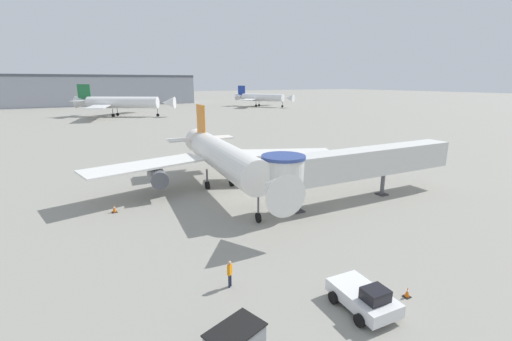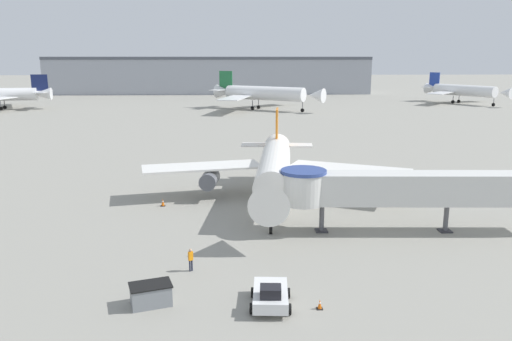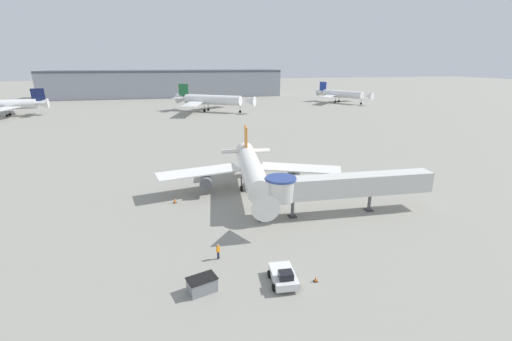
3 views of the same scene
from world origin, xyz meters
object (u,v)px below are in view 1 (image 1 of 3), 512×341
at_px(background_jet_blue_tail, 261,97).
at_px(traffic_cone_port_wing, 114,209).
at_px(main_airplane, 223,158).
at_px(jet_bridge, 352,164).
at_px(pushback_tug_white, 364,297).
at_px(background_jet_green_tail, 121,102).
at_px(ground_crew_marshaller, 230,272).
at_px(traffic_cone_apron_front, 407,292).

bearing_deg(background_jet_blue_tail, traffic_cone_port_wing, -157.56).
bearing_deg(background_jet_blue_tail, main_airplane, -153.69).
distance_m(jet_bridge, pushback_tug_white, 18.56).
bearing_deg(pushback_tug_white, background_jet_green_tail, 91.18).
bearing_deg(ground_crew_marshaller, traffic_cone_port_wing, -112.05).
bearing_deg(traffic_cone_apron_front, ground_crew_marshaller, 144.67).
bearing_deg(traffic_cone_apron_front, background_jet_green_tail, 88.59).
xyz_separation_m(traffic_cone_port_wing, traffic_cone_apron_front, (13.05, -22.94, -0.07)).
distance_m(pushback_tug_white, traffic_cone_port_wing, 24.57).
height_order(main_airplane, jet_bridge, main_airplane).
height_order(traffic_cone_apron_front, background_jet_green_tail, background_jet_green_tail).
bearing_deg(ground_crew_marshaller, pushback_tug_white, 97.74).
xyz_separation_m(jet_bridge, traffic_cone_port_wing, (-22.22, 8.92, -3.72)).
distance_m(ground_crew_marshaller, background_jet_green_tail, 116.32).
distance_m(traffic_cone_apron_front, ground_crew_marshaller, 10.61).
bearing_deg(background_jet_green_tail, ground_crew_marshaller, -153.28).
relative_size(traffic_cone_apron_front, background_jet_blue_tail, 0.02).
height_order(jet_bridge, background_jet_green_tail, background_jet_green_tail).
height_order(pushback_tug_white, background_jet_blue_tail, background_jet_blue_tail).
relative_size(main_airplane, background_jet_blue_tail, 1.02).
relative_size(pushback_tug_white, ground_crew_marshaller, 2.30).
xyz_separation_m(pushback_tug_white, traffic_cone_port_wing, (-9.96, 22.46, -0.38)).
height_order(jet_bridge, background_jet_blue_tail, background_jet_blue_tail).
relative_size(main_airplane, jet_bridge, 1.27).
relative_size(jet_bridge, background_jet_green_tail, 0.67).
distance_m(jet_bridge, traffic_cone_apron_front, 17.17).
distance_m(traffic_cone_port_wing, ground_crew_marshaller, 17.39).
xyz_separation_m(main_airplane, traffic_cone_apron_front, (1.04, -23.72, -3.64)).
bearing_deg(pushback_tug_white, jet_bridge, 51.90).
relative_size(ground_crew_marshaller, background_jet_blue_tail, 0.06).
height_order(jet_bridge, ground_crew_marshaller, jet_bridge).
relative_size(main_airplane, background_jet_green_tail, 0.85).
distance_m(jet_bridge, traffic_cone_port_wing, 24.23).
bearing_deg(jet_bridge, traffic_cone_port_wing, 160.75).
bearing_deg(jet_bridge, main_airplane, 139.07).
bearing_deg(main_airplane, background_jet_green_tail, 93.85).
bearing_deg(pushback_tug_white, ground_crew_marshaller, 138.56).
xyz_separation_m(pushback_tug_white, ground_crew_marshaller, (-5.55, 5.64, 0.26)).
height_order(traffic_cone_port_wing, traffic_cone_apron_front, traffic_cone_port_wing).
relative_size(ground_crew_marshaller, background_jet_green_tail, 0.05).
height_order(pushback_tug_white, traffic_cone_apron_front, pushback_tug_white).
distance_m(jet_bridge, background_jet_blue_tail, 140.16).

